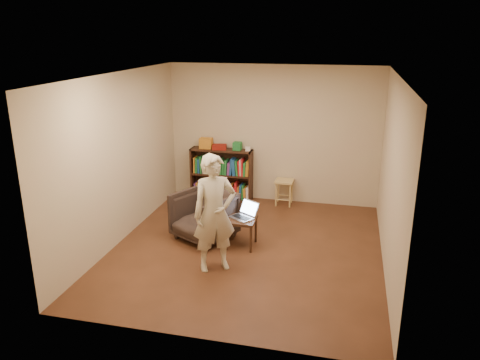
% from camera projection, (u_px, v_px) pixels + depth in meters
% --- Properties ---
extents(floor, '(4.50, 4.50, 0.00)m').
position_uv_depth(floor, '(247.00, 249.00, 7.14)').
color(floor, '#422515').
rests_on(floor, ground).
extents(ceiling, '(4.50, 4.50, 0.00)m').
position_uv_depth(ceiling, '(248.00, 75.00, 6.34)').
color(ceiling, silver).
rests_on(ceiling, wall_back).
extents(wall_back, '(4.00, 0.00, 4.00)m').
position_uv_depth(wall_back, '(273.00, 135.00, 8.83)').
color(wall_back, beige).
rests_on(wall_back, floor).
extents(wall_left, '(0.00, 4.50, 4.50)m').
position_uv_depth(wall_left, '(120.00, 159.00, 7.18)').
color(wall_left, beige).
rests_on(wall_left, floor).
extents(wall_right, '(0.00, 4.50, 4.50)m').
position_uv_depth(wall_right, '(392.00, 176.00, 6.30)').
color(wall_right, beige).
rests_on(wall_right, floor).
extents(bookshelf, '(1.20, 0.30, 1.00)m').
position_uv_depth(bookshelf, '(222.00, 177.00, 9.16)').
color(bookshelf, black).
rests_on(bookshelf, floor).
extents(box_yellow, '(0.25, 0.19, 0.20)m').
position_uv_depth(box_yellow, '(206.00, 143.00, 9.03)').
color(box_yellow, orange).
rests_on(box_yellow, bookshelf).
extents(red_cloth, '(0.30, 0.24, 0.09)m').
position_uv_depth(red_cloth, '(219.00, 147.00, 8.97)').
color(red_cloth, maroon).
rests_on(red_cloth, bookshelf).
extents(box_green, '(0.16, 0.16, 0.15)m').
position_uv_depth(box_green, '(237.00, 146.00, 8.91)').
color(box_green, '#1F7634').
rests_on(box_green, bookshelf).
extents(box_white, '(0.11, 0.11, 0.07)m').
position_uv_depth(box_white, '(248.00, 149.00, 8.86)').
color(box_white, white).
rests_on(box_white, bookshelf).
extents(stool, '(0.33, 0.33, 0.48)m').
position_uv_depth(stool, '(284.00, 185.00, 8.84)').
color(stool, tan).
rests_on(stool, floor).
extents(armchair, '(1.12, 1.13, 0.77)m').
position_uv_depth(armchair, '(204.00, 216.00, 7.39)').
color(armchair, '#2E221E').
rests_on(armchair, floor).
extents(side_table, '(0.44, 0.44, 0.45)m').
position_uv_depth(side_table, '(241.00, 223.00, 7.12)').
color(side_table, black).
rests_on(side_table, floor).
extents(laptop, '(0.48, 0.48, 0.24)m').
position_uv_depth(laptop, '(245.00, 214.00, 7.15)').
color(laptop, '#B4B4B9').
rests_on(laptop, side_table).
extents(person, '(0.72, 0.65, 1.64)m').
position_uv_depth(person, '(215.00, 213.00, 6.31)').
color(person, beige).
rests_on(person, floor).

